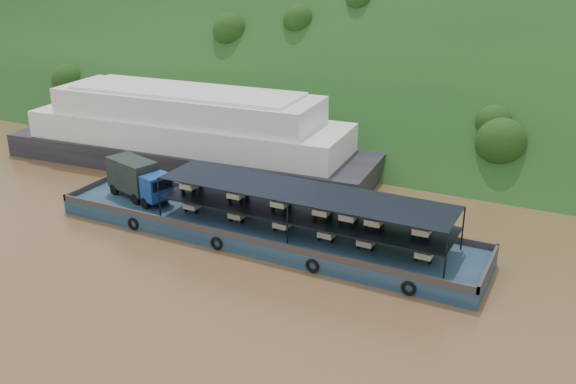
% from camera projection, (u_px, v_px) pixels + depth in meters
% --- Properties ---
extents(ground, '(160.00, 160.00, 0.00)m').
position_uv_depth(ground, '(294.00, 248.00, 49.14)').
color(ground, brown).
rests_on(ground, ground).
extents(hillside, '(140.00, 39.60, 39.60)m').
position_uv_depth(hillside, '(423.00, 131.00, 79.04)').
color(hillside, '#143513').
rests_on(hillside, ground).
extents(cargo_barge, '(35.00, 7.18, 4.54)m').
position_uv_depth(cargo_barge, '(252.00, 222.00, 50.86)').
color(cargo_barge, '#122941').
rests_on(cargo_barge, ground).
extents(passenger_ferry, '(40.19, 12.72, 8.01)m').
position_uv_depth(passenger_ferry, '(188.00, 133.00, 66.01)').
color(passenger_ferry, black).
rests_on(passenger_ferry, ground).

